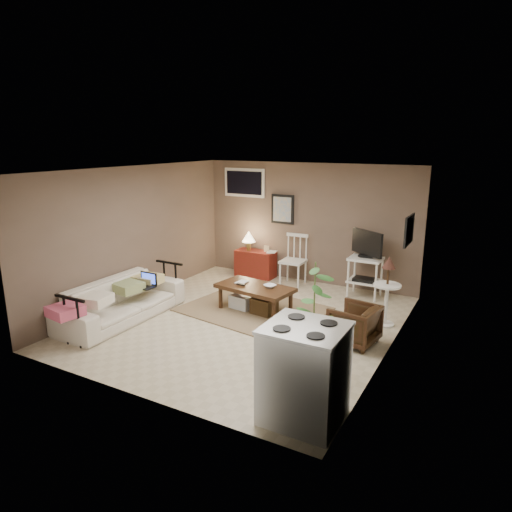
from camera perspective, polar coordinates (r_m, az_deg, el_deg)
The scene contains 20 objects.
floor at distance 7.40m, azimuth -1.30°, elevation -8.15°, with size 5.00×5.00×0.00m, color #C1B293.
art_back at distance 9.39m, azimuth 3.34°, elevation 5.86°, with size 0.50×0.03×0.60m, color black.
art_right at distance 7.19m, azimuth 18.60°, elevation 3.08°, with size 0.03×0.60×0.45m, color black.
window at distance 9.75m, azimuth -1.45°, elevation 9.15°, with size 0.96×0.03×0.60m, color silver.
rug at distance 7.87m, azimuth -0.36°, elevation -6.66°, with size 2.22×1.78×0.02m, color #7D5F49.
coffee_table at distance 7.70m, azimuth -0.19°, elevation -5.09°, with size 1.36×0.83×0.49m.
sofa at distance 7.65m, azimuth -16.51°, elevation -4.59°, with size 2.18×0.64×0.85m, color silver.
sofa_pillows at distance 7.42m, azimuth -17.65°, elevation -4.48°, with size 0.42×2.07×0.15m, color beige, non-canonical shape.
sofa_end_rails at distance 7.59m, azimuth -15.81°, elevation -5.19°, with size 0.59×2.18×0.73m, color black, non-canonical shape.
laptop at distance 7.73m, azimuth -13.52°, elevation -3.23°, with size 0.33×0.24×0.23m.
red_console at distance 9.66m, azimuth -0.15°, elevation -0.63°, with size 0.84×0.37×0.97m.
spindle_chair at distance 9.14m, azimuth 4.70°, elevation -0.67°, with size 0.47×0.47×1.01m.
tv_stand at distance 8.56m, azimuth 13.54°, elevation -0.76°, with size 0.66×0.48×1.25m.
side_table at distance 7.31m, azimuth 16.12°, elevation -3.27°, with size 0.42×0.42×1.12m.
armchair at distance 6.69m, azimuth 12.20°, elevation -8.13°, with size 0.61×0.57×0.63m, color black.
potted_plant at distance 5.77m, azimuth 7.26°, elevation -6.91°, with size 0.35×0.35×1.41m.
stove at distance 4.83m, azimuth 6.05°, elevation -14.35°, with size 0.80×0.74×1.05m.
bowl at distance 7.54m, azimuth 1.75°, elevation -3.24°, with size 0.19×0.05×0.19m, color #391E0F.
book_table at distance 7.82m, azimuth -2.29°, elevation -2.47°, with size 0.16×0.02×0.23m, color #391E0F.
book_console at distance 9.45m, azimuth 1.46°, elevation 1.20°, with size 0.18×0.02×0.25m, color #391E0F.
Camera 1 is at (3.44, -5.91, 2.83)m, focal length 32.00 mm.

